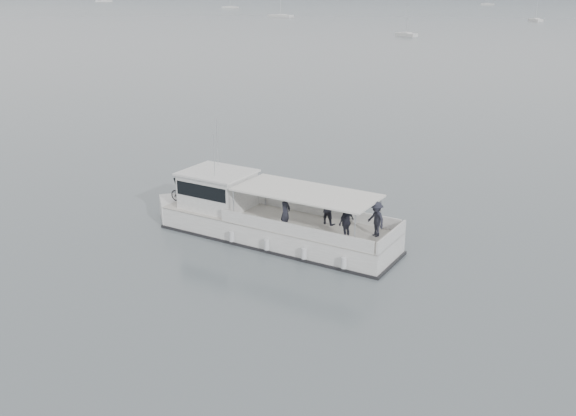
% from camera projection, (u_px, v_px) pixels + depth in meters
% --- Properties ---
extents(ground, '(1400.00, 1400.00, 0.00)m').
position_uv_depth(ground, '(152.00, 244.00, 28.43)').
color(ground, '#525A60').
rests_on(ground, ground).
extents(tour_boat, '(12.56, 5.02, 5.24)m').
position_uv_depth(tour_boat, '(257.00, 218.00, 29.11)').
color(tour_boat, white).
rests_on(tour_boat, ground).
extents(moored_fleet, '(410.60, 296.63, 11.22)m').
position_uv_depth(moored_fleet, '(322.00, 12.00, 235.86)').
color(moored_fleet, white).
rests_on(moored_fleet, ground).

